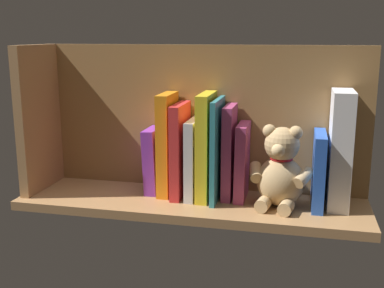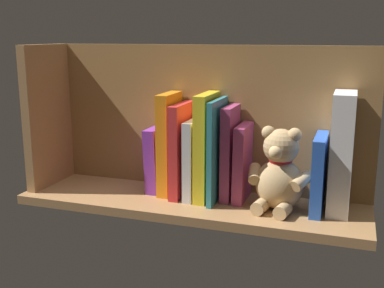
{
  "view_description": "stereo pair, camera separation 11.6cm",
  "coord_description": "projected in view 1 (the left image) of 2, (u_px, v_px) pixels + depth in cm",
  "views": [
    {
      "loc": [
        -25.27,
        110.5,
        39.94
      ],
      "look_at": [
        0.0,
        0.0,
        13.93
      ],
      "focal_mm": 44.84,
      "sensor_mm": 36.0,
      "label": 1
    },
    {
      "loc": [
        -36.44,
        107.34,
        39.94
      ],
      "look_at": [
        0.0,
        0.0,
        13.93
      ],
      "focal_mm": 44.84,
      "sensor_mm": 36.0,
      "label": 2
    }
  ],
  "objects": [
    {
      "name": "book_2",
      "position": [
        229.0,
        152.0,
        1.18
      ],
      "size": [
        2.38,
        10.64,
        23.13
      ],
      "primitive_type": "cube",
      "color": "#B23F72",
      "rests_on": "ground_plane"
    },
    {
      "name": "ground_plane",
      "position": [
        192.0,
        203.0,
        1.2
      ],
      "size": [
        85.58,
        24.46,
        2.2
      ],
      "primitive_type": "cube",
      "color": "#A87A4C"
    },
    {
      "name": "book_0",
      "position": [
        319.0,
        170.0,
        1.13
      ],
      "size": [
        2.64,
        13.98,
        17.64
      ],
      "primitive_type": "cube",
      "color": "blue",
      "rests_on": "ground_plane"
    },
    {
      "name": "book_7",
      "position": [
        168.0,
        144.0,
        1.21
      ],
      "size": [
        3.01,
        11.42,
        25.69
      ],
      "primitive_type": "cube",
      "color": "orange",
      "rests_on": "ground_plane"
    },
    {
      "name": "teddy_bear",
      "position": [
        281.0,
        171.0,
        1.12
      ],
      "size": [
        15.62,
        13.91,
        19.56
      ],
      "rotation": [
        0.0,
        0.0,
        -0.18
      ],
      "color": "tan",
      "rests_on": "ground_plane"
    },
    {
      "name": "shelf_side_divider",
      "position": [
        39.0,
        118.0,
        1.24
      ],
      "size": [
        2.4,
        18.46,
        37.4
      ],
      "primitive_type": "cube",
      "color": "#A87A4C",
      "rests_on": "ground_plane"
    },
    {
      "name": "shelf_back_panel",
      "position": [
        201.0,
        118.0,
        1.25
      ],
      "size": [
        85.58,
        1.5,
        37.4
      ],
      "primitive_type": "cube",
      "color": "olive",
      "rests_on": "ground_plane"
    },
    {
      "name": "book_5",
      "position": [
        193.0,
        158.0,
        1.19
      ],
      "size": [
        2.29,
        13.15,
        19.63
      ],
      "primitive_type": "cube",
      "color": "silver",
      "rests_on": "ground_plane"
    },
    {
      "name": "book_4",
      "position": [
        206.0,
        146.0,
        1.18
      ],
      "size": [
        2.92,
        13.4,
        26.1
      ],
      "primitive_type": "cube",
      "color": "yellow",
      "rests_on": "ground_plane"
    },
    {
      "name": "book_1",
      "position": [
        242.0,
        162.0,
        1.18
      ],
      "size": [
        2.74,
        11.19,
        18.82
      ],
      "primitive_type": "cube",
      "rotation": [
        0.0,
        -0.01,
        0.0
      ],
      "color": "#B23F72",
      "rests_on": "ground_plane"
    },
    {
      "name": "book_6",
      "position": [
        180.0,
        150.0,
        1.2
      ],
      "size": [
        2.42,
        13.11,
        23.36
      ],
      "primitive_type": "cube",
      "color": "red",
      "rests_on": "ground_plane"
    },
    {
      "name": "book_8",
      "position": [
        154.0,
        160.0,
        1.24
      ],
      "size": [
        3.69,
        10.05,
        16.64
      ],
      "primitive_type": "cube",
      "rotation": [
        0.0,
        0.04,
        0.0
      ],
      "color": "purple",
      "rests_on": "ground_plane"
    },
    {
      "name": "dictionary_thick_white",
      "position": [
        340.0,
        150.0,
        1.11
      ],
      "size": [
        4.82,
        12.27,
        27.54
      ],
      "primitive_type": "cube",
      "color": "white",
      "rests_on": "ground_plane"
    },
    {
      "name": "book_3",
      "position": [
        217.0,
        150.0,
        1.17
      ],
      "size": [
        1.24,
        14.57,
        24.92
      ],
      "primitive_type": "cube",
      "color": "teal",
      "rests_on": "ground_plane"
    }
  ]
}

